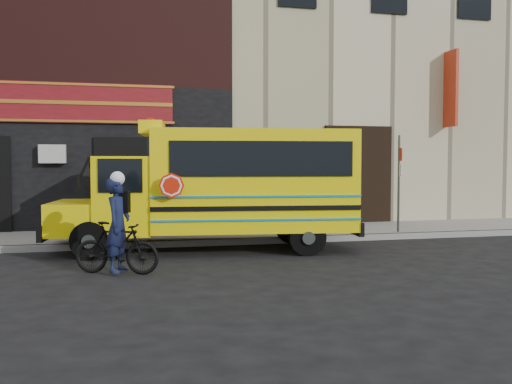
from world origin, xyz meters
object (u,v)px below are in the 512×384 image
Objects in this scene: sign_pole at (399,181)px; cyclist at (118,227)px; bicycle at (117,248)px; school_bus at (223,185)px.

sign_pole is 1.61× the size of cyclist.
bicycle is (-7.36, -3.37, -1.05)m from sign_pole.
school_bus is at bearing -22.60° from cyclist.
bicycle is 0.93× the size of cyclist.
cyclist is (-7.33, -3.40, -0.68)m from sign_pole.
bicycle is at bearing -135.85° from school_bus.
cyclist is (0.03, -0.04, 0.37)m from bicycle.
cyclist is at bearing -135.01° from school_bus.
sign_pole is at bearing -43.00° from bicycle.
school_bus is at bearing -167.99° from sign_pole.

